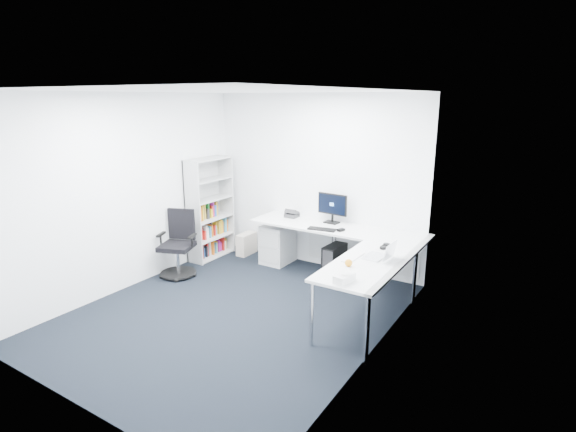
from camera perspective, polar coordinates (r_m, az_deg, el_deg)
The scene contains 22 objects.
ground at distance 5.82m, azimuth -6.90°, elevation -12.14°, with size 4.20×4.20×0.00m, color black.
ceiling at distance 5.19m, azimuth -7.85°, elevation 15.51°, with size 4.20×4.20×0.00m, color white.
wall_back at distance 7.06m, azimuth 3.49°, elevation 4.38°, with size 3.60×0.02×2.70m, color white.
wall_front at distance 4.02m, azimuth -26.64°, elevation -5.33°, with size 3.60×0.02×2.70m, color white.
wall_left at distance 6.61m, azimuth -19.56°, elevation 2.83°, with size 0.02×4.20×2.70m, color white.
wall_right at distance 4.46m, azimuth 10.92°, elevation -2.07°, with size 0.02×4.20×2.70m, color white.
l_desk at distance 6.46m, azimuth 4.68°, elevation -5.48°, with size 2.67×1.49×0.78m, color silver, non-canonical shape.
drawer_pedestal at distance 7.34m, azimuth -1.31°, elevation -3.51°, with size 0.42×0.52×0.64m, color silver.
bookshelf at distance 7.56m, azimuth -9.86°, elevation 0.95°, with size 0.33×0.84×1.68m, color #AEB0B0, non-canonical shape.
task_chair at distance 6.92m, azimuth -13.97°, elevation -3.54°, with size 0.56×0.56×1.00m, color black, non-canonical shape.
black_pc_tower at distance 6.94m, azimuth 5.93°, elevation -5.48°, with size 0.21×0.46×0.45m, color black.
beige_pc_tower at distance 7.78m, azimuth -5.30°, elevation -3.53°, with size 0.17×0.39×0.37m, color beige.
power_strip at distance 6.86m, azimuth 9.24°, elevation -7.70°, with size 0.37×0.06×0.04m, color silver.
monitor at distance 6.80m, azimuth 5.61°, elevation 1.02°, with size 0.49×0.16×0.47m, color black, non-canonical shape.
black_keyboard at distance 6.48m, azimuth 4.32°, elevation -1.68°, with size 0.41×0.14×0.02m, color black.
mouse at distance 6.45m, azimuth 6.74°, elevation -1.77°, with size 0.07×0.11×0.03m, color black.
desk_phone at distance 7.14m, azimuth 0.51°, elevation 0.38°, with size 0.19×0.19×0.13m, color #2B2A2D, non-canonical shape.
laptop at distance 5.44m, azimuth 10.98°, elevation -4.05°, with size 0.32×0.31×0.22m, color silver, non-canonical shape.
white_keyboard at distance 5.42m, azimuth 8.25°, elevation -5.20°, with size 0.12×0.41×0.01m, color silver.
headphones at distance 5.85m, azimuth 12.21°, elevation -3.67°, with size 0.13×0.21×0.05m, color black, non-canonical shape.
orange_fruit at distance 5.13m, azimuth 7.70°, elevation -5.93°, with size 0.09×0.09×0.09m, color orange.
tissue_box at distance 4.71m, azimuth 7.16°, elevation -7.84°, with size 0.13×0.24×0.08m, color silver.
Camera 1 is at (3.30, -4.00, 2.63)m, focal length 28.00 mm.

